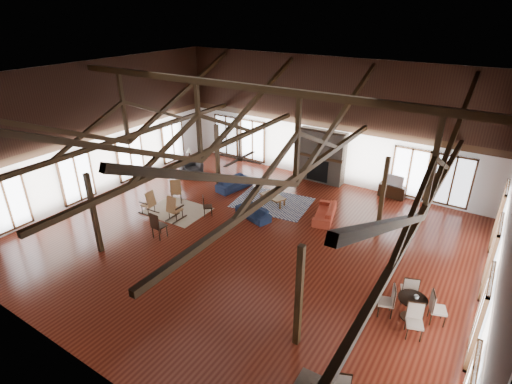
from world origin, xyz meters
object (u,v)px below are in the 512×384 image
Objects in this scene: sofa_navy_left at (234,183)px; sofa_orange at (325,212)px; cafe_table_far at (412,304)px; tv_console at (392,191)px; coffee_table at (273,197)px; sofa_navy_front at (253,212)px; armchair at (191,168)px.

sofa_orange is at bearing -82.54° from sofa_navy_left.
cafe_table_far is 1.60× the size of tv_console.
coffee_table is 5.62m from tv_console.
sofa_orange is at bearing 49.23° from sofa_navy_front.
sofa_navy_left is at bearing 154.54° from cafe_table_far.
cafe_table_far is (6.91, -3.98, 0.10)m from coffee_table.
cafe_table_far is at bearing -2.07° from sofa_navy_front.
coffee_table is 1.08× the size of tv_console.
coffee_table is at bearing -101.76° from sofa_orange.
sofa_navy_front is at bearing -72.67° from sofa_orange.
coffee_table is at bearing 104.20° from sofa_navy_front.
armchair reaches higher than sofa_navy_front.
tv_console reaches higher than coffee_table.
sofa_navy_front is 1.29× the size of coffee_table.
armchair reaches higher than coffee_table.
armchair reaches higher than sofa_orange.
sofa_navy_left is 1.45× the size of coffee_table.
sofa_navy_front is 1.47m from coffee_table.
tv_console is (-2.68, 7.68, -0.19)m from cafe_table_far.
sofa_orange is 7.81m from armchair.
tv_console is at bearing -52.47° from sofa_navy_left.
cafe_table_far reaches higher than sofa_navy_front.
sofa_navy_left reaches higher than sofa_navy_front.
sofa_navy_front is 7.45m from cafe_table_far.
coffee_table is 5.36m from armchair.
coffee_table is at bearing -63.94° from armchair.
coffee_table is 1.14× the size of armchair.
sofa_orange reaches higher than sofa_navy_front.
armchair is at bearing 176.19° from sofa_navy_front.
sofa_navy_front reaches higher than coffee_table.
tv_console is at bearing 139.58° from sofa_orange.
sofa_navy_front is 1.47× the size of armchair.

